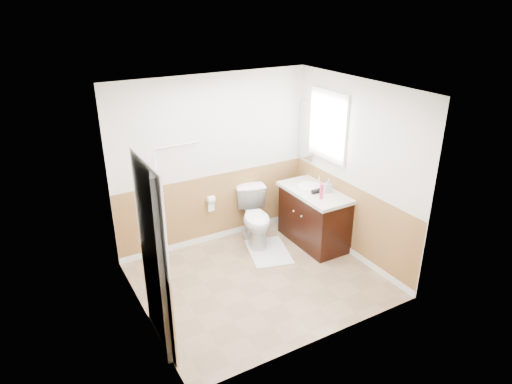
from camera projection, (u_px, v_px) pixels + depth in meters
floor at (259, 280)px, 5.99m from camera, size 3.00×3.00×0.00m
ceiling at (259, 89)px, 4.98m from camera, size 3.00×3.00×0.00m
wall_back at (214, 162)px, 6.52m from camera, size 3.00×0.00×3.00m
wall_front at (325, 240)px, 4.45m from camera, size 3.00×0.00×3.00m
wall_left at (137, 222)px, 4.80m from camera, size 0.00×3.00×3.00m
wall_right at (354, 171)px, 6.17m from camera, size 0.00×3.00×3.00m
wainscot_back at (216, 209)px, 6.81m from camera, size 3.00×0.00×3.00m
wainscot_front at (320, 301)px, 4.76m from camera, size 3.00×0.00×3.00m
wainscot_left at (145, 281)px, 5.11m from camera, size 0.00×2.60×2.60m
wainscot_right at (349, 220)px, 6.46m from camera, size 0.00×2.60×2.60m
toilet at (256, 217)px, 6.76m from camera, size 0.65×0.89×0.81m
bath_mat at (268, 252)px, 6.62m from camera, size 0.75×0.92×0.02m
vanity_cabinet at (314, 218)px, 6.75m from camera, size 0.55×1.10×0.80m
vanity_knob_left at (302, 216)px, 6.47m from camera, size 0.03×0.03×0.03m
vanity_knob_right at (294, 211)px, 6.63m from camera, size 0.03×0.03×0.03m
countertop at (315, 192)px, 6.57m from camera, size 0.60×1.15×0.05m
sink_basin at (309, 186)px, 6.68m from camera, size 0.36×0.36×0.02m
faucet at (319, 180)px, 6.74m from camera, size 0.02×0.02×0.14m
lotion_bottle at (322, 191)px, 6.26m from camera, size 0.05×0.05×0.22m
soap_dispenser at (328, 186)px, 6.47m from camera, size 0.11×0.12×0.20m
hair_dryer_body at (316, 191)px, 6.46m from camera, size 0.14×0.07×0.07m
hair_dryer_handle at (313, 193)px, 6.48m from camera, size 0.03×0.03×0.07m
mirror_panel at (307, 131)px, 6.91m from camera, size 0.02×0.35×0.90m
window_frame at (328, 126)px, 6.42m from camera, size 0.04×0.80×1.00m
window_glass at (329, 126)px, 6.43m from camera, size 0.01×0.70×0.90m
door at (162, 257)px, 4.58m from camera, size 0.29×0.78×2.04m
door_frame at (154, 259)px, 4.55m from camera, size 0.02×0.92×2.10m
door_knob at (157, 247)px, 4.90m from camera, size 0.06×0.06×0.06m
towel_bar at (177, 145)px, 6.09m from camera, size 0.62×0.02×0.02m
tp_holder_bar at (211, 200)px, 6.64m from camera, size 0.14×0.02×0.02m
tp_roll at (211, 200)px, 6.64m from camera, size 0.10×0.11×0.11m
tp_sheet at (211, 206)px, 6.68m from camera, size 0.10×0.01×0.16m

